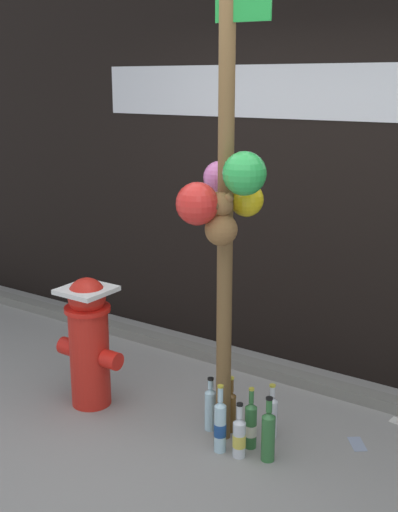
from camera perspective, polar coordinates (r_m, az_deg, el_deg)
The scene contains 16 objects.
ground_plane at distance 3.66m, azimuth -1.76°, elevation -19.39°, with size 14.00×14.00×0.00m, color gray.
building_wall at distance 4.62m, azimuth 11.78°, elevation 12.63°, with size 10.00×0.21×3.78m.
curb_strip at distance 4.70m, azimuth 8.53°, elevation -10.62°, with size 8.00×0.12×0.08m, color slate.
memorial_post at distance 3.46m, azimuth 2.38°, elevation 8.34°, with size 0.51×0.57×2.87m.
fire_hydrant at distance 4.27m, azimuth -9.73°, elevation -7.30°, with size 0.49×0.31×0.87m.
bottle_0 at distance 4.03m, azimuth 2.82°, elevation -13.39°, with size 0.07×0.07×0.36m.
bottle_1 at distance 4.04m, azimuth 1.02°, elevation -13.27°, with size 0.07×0.07×0.35m.
bottle_2 at distance 3.77m, azimuth 6.15°, elevation -15.42°, with size 0.08×0.08×0.39m.
bottle_3 at distance 3.80m, azimuth 3.59°, elevation -15.67°, with size 0.08×0.08×0.33m.
bottle_4 at distance 4.20m, azimuth 2.41°, elevation -12.65°, with size 0.06×0.06×0.28m.
bottle_5 at distance 3.88m, azimuth 4.61°, elevation -14.68°, with size 0.07×0.07×0.38m.
bottle_6 at distance 3.83m, azimuth 1.88°, elevation -14.77°, with size 0.07×0.07×0.42m.
bottle_7 at distance 3.99m, azimuth 6.45°, elevation -13.83°, with size 0.07×0.07×0.34m.
litter_1 at distance 4.07m, azimuth 13.84°, elevation -15.84°, with size 0.16×0.08×0.01m, color #8C99B2.
litter_2 at distance 4.66m, azimuth 11.09°, elevation -11.48°, with size 0.07×0.07×0.01m, color silver.
litter_3 at distance 4.38m, azimuth 17.16°, elevation -13.78°, with size 0.08×0.08×0.01m, color silver.
Camera 1 is at (1.77, -2.43, 2.08)m, focal length 45.16 mm.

